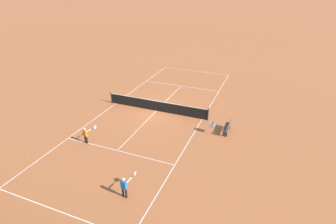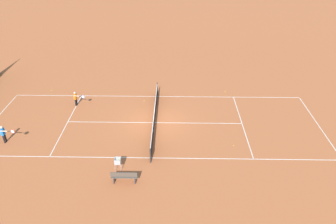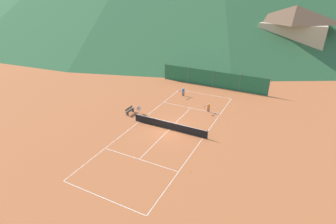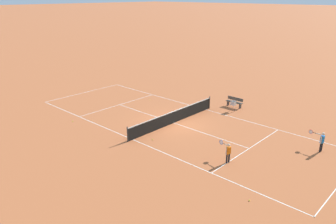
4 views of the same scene
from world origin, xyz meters
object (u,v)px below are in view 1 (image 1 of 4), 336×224
player_far_baseline (86,134)px  ball_hopper (212,125)px  tennis_ball_alley_right (137,81)px  courtside_bench (227,127)px  tennis_ball_far_corner (27,157)px  player_far_service (125,186)px  tennis_ball_by_net_left (118,109)px  tennis_net (156,106)px  tennis_ball_near_corner (203,93)px

player_far_baseline → ball_hopper: player_far_baseline is taller
tennis_ball_alley_right → courtside_bench: bearing=147.8°
tennis_ball_alley_right → tennis_ball_far_corner: size_ratio=1.00×
tennis_ball_alley_right → ball_hopper: bearing=143.4°
player_far_service → player_far_baseline: (5.08, -3.45, -0.05)m
courtside_bench → tennis_ball_by_net_left: bearing=-2.0°
tennis_net → player_far_baseline: 6.81m
tennis_ball_alley_right → tennis_ball_far_corner: (-0.06, 15.05, 0.00)m
tennis_net → player_far_baseline: player_far_baseline is taller
tennis_ball_by_net_left → courtside_bench: bearing=178.0°
ball_hopper → tennis_ball_near_corner: bearing=-70.4°
tennis_net → tennis_ball_far_corner: 10.49m
tennis_net → tennis_ball_alley_right: bearing=-49.1°
player_far_baseline → player_far_service: bearing=145.8°
tennis_ball_by_net_left → ball_hopper: ball_hopper is taller
courtside_bench → ball_hopper: bearing=25.9°
tennis_ball_alley_right → tennis_ball_near_corner: 7.80m
tennis_ball_far_corner → courtside_bench: size_ratio=0.04×
ball_hopper → tennis_net: bearing=-19.2°
player_far_service → player_far_baseline: size_ratio=1.07×
player_far_baseline → tennis_ball_near_corner: size_ratio=18.04×
tennis_ball_far_corner → tennis_ball_alley_right: bearing=-89.8°
tennis_ball_far_corner → courtside_bench: courtside_bench is taller
player_far_service → tennis_ball_near_corner: player_far_service is taller
tennis_net → player_far_service: 10.15m
tennis_ball_far_corner → tennis_net: bearing=-118.4°
tennis_ball_alley_right → tennis_ball_by_net_left: bearing=104.7°
player_far_baseline → tennis_net: bearing=-111.2°
tennis_ball_alley_right → tennis_ball_near_corner: same height
tennis_ball_alley_right → ball_hopper: ball_hopper is taller
tennis_ball_by_net_left → tennis_ball_near_corner: 8.75m
player_far_baseline → tennis_ball_by_net_left: (0.79, -5.34, -0.66)m
tennis_ball_far_corner → ball_hopper: bearing=-144.4°
tennis_net → ball_hopper: tennis_net is taller
player_far_baseline → tennis_ball_by_net_left: player_far_baseline is taller
player_far_service → tennis_ball_far_corner: player_far_service is taller
ball_hopper → tennis_ball_alley_right: bearing=-36.6°
tennis_ball_far_corner → tennis_ball_near_corner: bearing=-117.9°
tennis_ball_by_net_left → tennis_ball_far_corner: size_ratio=1.00×
tennis_ball_near_corner → player_far_service: bearing=89.5°
tennis_net → ball_hopper: size_ratio=10.31×
ball_hopper → courtside_bench: ball_hopper is taller
player_far_baseline → courtside_bench: 10.14m
tennis_ball_by_net_left → player_far_baseline: bearing=98.4°
player_far_service → ball_hopper: player_far_service is taller
player_far_service → tennis_ball_by_net_left: (5.87, -8.79, -0.71)m
tennis_net → courtside_bench: size_ratio=6.12×
tennis_ball_by_net_left → courtside_bench: size_ratio=0.04×
tennis_ball_by_net_left → tennis_ball_far_corner: (1.73, 8.21, 0.00)m
player_far_service → ball_hopper: (-2.70, -7.95, -0.09)m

